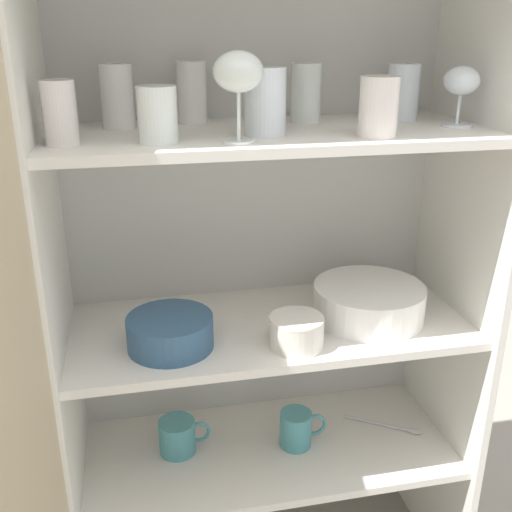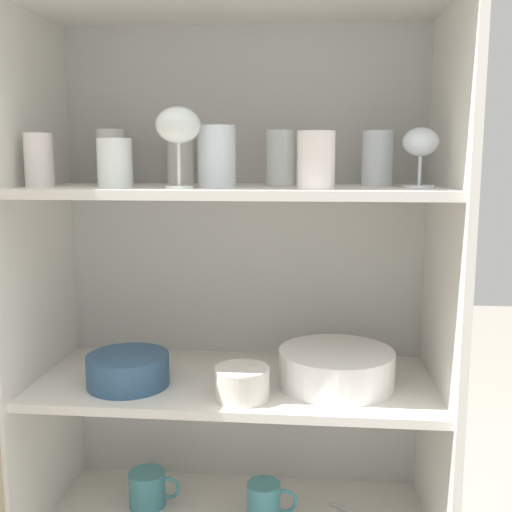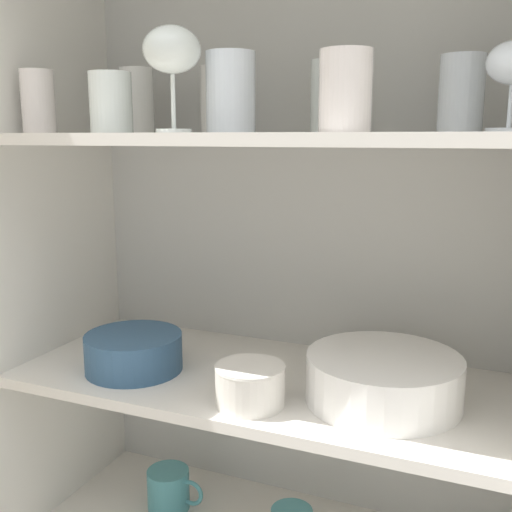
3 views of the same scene
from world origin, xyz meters
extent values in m
cube|color=silver|center=(0.00, 0.40, 0.77)|extent=(0.94, 0.02, 1.55)
cube|color=white|center=(-0.46, 0.19, 0.77)|extent=(0.02, 0.42, 1.55)
cube|color=white|center=(0.46, 0.19, 0.77)|extent=(0.02, 0.42, 1.55)
cube|color=silver|center=(0.00, 0.19, 0.36)|extent=(0.91, 0.39, 0.02)
cube|color=silver|center=(0.00, 0.19, 0.71)|extent=(0.91, 0.39, 0.02)
cube|color=silver|center=(0.00, 0.19, 1.15)|extent=(0.91, 0.39, 0.02)
cylinder|color=white|center=(0.32, 0.27, 1.22)|extent=(0.07, 0.07, 0.12)
cylinder|color=silver|center=(-0.41, 0.11, 1.22)|extent=(0.06, 0.06, 0.11)
cylinder|color=white|center=(-0.31, 0.28, 1.23)|extent=(0.07, 0.07, 0.13)
cylinder|color=white|center=(0.10, 0.28, 1.23)|extent=(0.07, 0.07, 0.13)
cylinder|color=white|center=(-0.15, 0.32, 1.23)|extent=(0.07, 0.07, 0.13)
cylinder|color=silver|center=(0.18, 0.07, 1.22)|extent=(0.08, 0.08, 0.11)
cylinder|color=white|center=(-0.03, 0.13, 1.23)|extent=(0.08, 0.08, 0.13)
cylinder|color=white|center=(-0.24, 0.10, 1.21)|extent=(0.07, 0.07, 0.10)
cylinder|color=white|center=(0.39, 0.16, 1.17)|extent=(0.06, 0.06, 0.01)
cylinder|color=white|center=(0.39, 0.16, 1.20)|extent=(0.01, 0.01, 0.06)
ellipsoid|color=white|center=(0.39, 0.16, 1.26)|extent=(0.07, 0.07, 0.06)
cylinder|color=white|center=(-0.09, 0.06, 1.17)|extent=(0.06, 0.06, 0.01)
cylinder|color=white|center=(-0.09, 0.06, 1.21)|extent=(0.01, 0.01, 0.08)
ellipsoid|color=white|center=(-0.09, 0.06, 1.29)|extent=(0.09, 0.09, 0.07)
cylinder|color=white|center=(0.23, 0.17, 0.72)|extent=(0.26, 0.26, 0.01)
cylinder|color=white|center=(0.23, 0.17, 0.73)|extent=(0.26, 0.26, 0.01)
cylinder|color=white|center=(0.23, 0.17, 0.74)|extent=(0.26, 0.26, 0.01)
cylinder|color=white|center=(0.23, 0.17, 0.75)|extent=(0.26, 0.26, 0.01)
cylinder|color=white|center=(0.23, 0.17, 0.76)|extent=(0.26, 0.26, 0.01)
cylinder|color=white|center=(0.23, 0.17, 0.77)|extent=(0.26, 0.26, 0.01)
cylinder|color=white|center=(0.23, 0.17, 0.78)|extent=(0.26, 0.26, 0.01)
cylinder|color=white|center=(0.23, 0.17, 0.79)|extent=(0.26, 0.26, 0.01)
cylinder|color=white|center=(0.23, 0.17, 0.80)|extent=(0.26, 0.26, 0.01)
cylinder|color=#33567A|center=(-0.23, 0.13, 0.75)|extent=(0.18, 0.18, 0.07)
torus|color=#33567A|center=(-0.23, 0.13, 0.79)|extent=(0.18, 0.18, 0.01)
cylinder|color=silver|center=(0.03, 0.08, 0.75)|extent=(0.12, 0.12, 0.07)
torus|color=silver|center=(0.03, 0.08, 0.78)|extent=(0.12, 0.12, 0.01)
cylinder|color=teal|center=(-0.23, 0.23, 0.41)|extent=(0.09, 0.09, 0.09)
torus|color=teal|center=(-0.17, 0.23, 0.41)|extent=(0.06, 0.01, 0.06)
cylinder|color=teal|center=(0.07, 0.19, 0.41)|extent=(0.08, 0.08, 0.09)
torus|color=teal|center=(0.12, 0.19, 0.42)|extent=(0.06, 0.01, 0.06)
cylinder|color=silver|center=(0.31, 0.22, 0.37)|extent=(0.16, 0.11, 0.01)
ellipsoid|color=silver|center=(0.39, 0.17, 0.37)|extent=(0.04, 0.04, 0.01)
camera|label=1|loc=(-0.29, -1.01, 1.36)|focal=42.00mm
camera|label=2|loc=(0.17, -1.13, 1.22)|focal=42.00mm
camera|label=3|loc=(0.40, -0.78, 1.16)|focal=42.00mm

